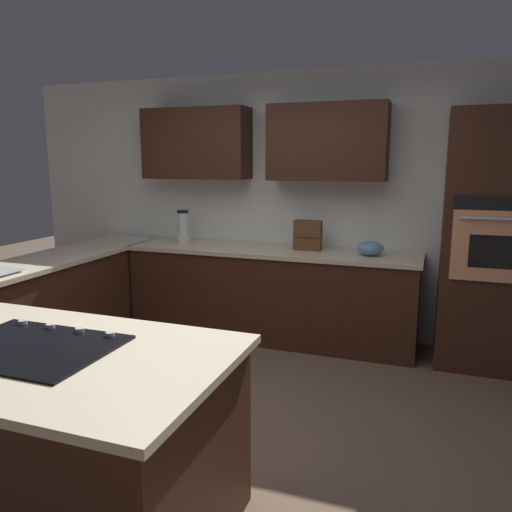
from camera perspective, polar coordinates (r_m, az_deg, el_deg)
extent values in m
plane|color=brown|center=(3.59, -5.85, -18.37)|extent=(14.00, 14.00, 0.00)
cube|color=silver|center=(5.13, 4.07, 5.82)|extent=(6.00, 0.10, 2.60)
cube|color=#381E14|center=(4.80, 8.15, 12.71)|extent=(1.10, 0.34, 0.70)
cube|color=#381E14|center=(5.24, -6.81, 12.58)|extent=(1.10, 0.34, 0.70)
cube|color=#381E14|center=(4.95, 1.62, -4.59)|extent=(2.80, 0.60, 0.86)
cube|color=beige|center=(4.85, 1.64, 0.54)|extent=(2.84, 0.64, 0.04)
cube|color=#381E14|center=(4.83, -22.98, -5.88)|extent=(0.60, 2.90, 0.86)
cube|color=beige|center=(4.72, -23.38, -0.65)|extent=(0.64, 2.94, 0.04)
cube|color=#381E14|center=(2.75, -23.50, -18.82)|extent=(1.80, 0.99, 0.86)
cube|color=beige|center=(2.57, -24.27, -10.01)|extent=(1.88, 1.07, 0.04)
cube|color=#381E14|center=(4.61, 25.37, 1.47)|extent=(0.80, 0.60, 2.16)
cube|color=tan|center=(4.30, 25.77, 0.95)|extent=(0.66, 0.03, 0.56)
cube|color=black|center=(4.29, 25.74, 0.40)|extent=(0.40, 0.01, 0.26)
cube|color=black|center=(4.26, 26.14, 5.33)|extent=(0.66, 0.02, 0.11)
cylinder|color=silver|center=(4.24, 26.06, 3.81)|extent=(0.56, 0.02, 0.02)
cube|color=black|center=(2.56, -24.32, -9.44)|extent=(0.76, 0.56, 0.01)
cylinder|color=#B2B2B7|center=(2.55, -16.30, -8.56)|extent=(0.04, 0.04, 0.02)
cylinder|color=#B2B2B7|center=(2.65, -19.48, -7.96)|extent=(0.04, 0.04, 0.02)
cylinder|color=#B2B2B7|center=(2.77, -22.40, -7.39)|extent=(0.04, 0.04, 0.02)
cylinder|color=#B2B2B7|center=(2.89, -25.07, -6.85)|extent=(0.04, 0.04, 0.02)
cylinder|color=beige|center=(5.22, -8.28, 2.00)|extent=(0.15, 0.15, 0.11)
cylinder|color=silver|center=(5.20, -8.33, 3.74)|extent=(0.11, 0.11, 0.21)
cylinder|color=black|center=(5.18, -8.36, 5.04)|extent=(0.12, 0.12, 0.03)
ellipsoid|color=#668CB2|center=(4.65, 12.91, 0.88)|extent=(0.24, 0.24, 0.13)
cube|color=brown|center=(4.80, 5.93, 2.37)|extent=(0.26, 0.10, 0.29)
cube|color=brown|center=(4.75, 5.77, 2.27)|extent=(0.25, 0.02, 0.02)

